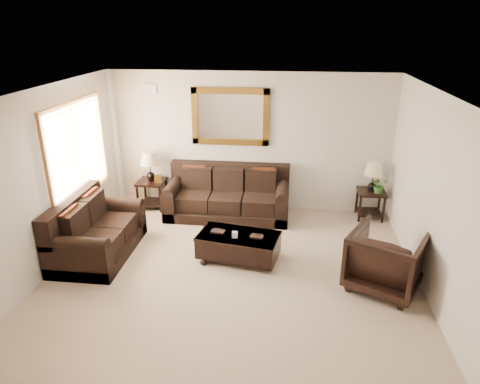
# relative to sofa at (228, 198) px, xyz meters

# --- Properties ---
(room) EXTENTS (5.51, 5.01, 2.71)m
(room) POSITION_rel_sofa_xyz_m (0.35, -2.04, 1.00)
(room) COLOR gray
(room) RESTS_ON ground
(window) EXTENTS (0.07, 1.96, 1.66)m
(window) POSITION_rel_sofa_xyz_m (-2.34, -1.14, 1.20)
(window) COLOR white
(window) RESTS_ON room
(mirror) EXTENTS (1.50, 0.06, 1.10)m
(mirror) POSITION_rel_sofa_xyz_m (0.00, 0.43, 1.50)
(mirror) COLOR #542F10
(mirror) RESTS_ON room
(air_vent) EXTENTS (0.25, 0.02, 0.18)m
(air_vent) POSITION_rel_sofa_xyz_m (-1.55, 0.44, 2.00)
(air_vent) COLOR #999999
(air_vent) RESTS_ON room
(sofa) EXTENTS (2.35, 1.01, 0.96)m
(sofa) POSITION_rel_sofa_xyz_m (0.00, 0.00, 0.00)
(sofa) COLOR black
(sofa) RESTS_ON room
(loveseat) EXTENTS (1.02, 1.72, 0.97)m
(loveseat) POSITION_rel_sofa_xyz_m (-1.93, -1.77, 0.01)
(loveseat) COLOR black
(loveseat) RESTS_ON room
(end_table_left) EXTENTS (0.54, 0.54, 1.18)m
(end_table_left) POSITION_rel_sofa_xyz_m (-1.57, 0.15, 0.42)
(end_table_left) COLOR black
(end_table_left) RESTS_ON room
(end_table_right) EXTENTS (0.51, 0.51, 1.12)m
(end_table_right) POSITION_rel_sofa_xyz_m (2.73, 0.17, 0.38)
(end_table_right) COLOR black
(end_table_right) RESTS_ON room
(coffee_table) EXTENTS (1.37, 0.89, 0.54)m
(coffee_table) POSITION_rel_sofa_xyz_m (0.41, -1.67, -0.08)
(coffee_table) COLOR black
(coffee_table) RESTS_ON room
(armchair) EXTENTS (1.24, 1.22, 0.97)m
(armchair) POSITION_rel_sofa_xyz_m (2.55, -2.20, 0.14)
(armchair) COLOR black
(armchair) RESTS_ON floor
(potted_plant) EXTENTS (0.35, 0.38, 0.25)m
(potted_plant) POSITION_rel_sofa_xyz_m (2.85, 0.08, 0.33)
(potted_plant) COLOR #2A561D
(potted_plant) RESTS_ON end_table_right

